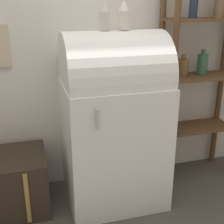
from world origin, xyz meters
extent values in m
plane|color=#4C4742|center=(0.00, 0.00, 0.00)|extent=(12.00, 12.00, 0.00)
cube|color=silver|center=(0.00, 0.58, 1.35)|extent=(7.00, 0.05, 2.70)
cube|color=white|center=(0.00, 0.22, 0.49)|extent=(0.76, 0.67, 0.99)
cylinder|color=white|center=(0.00, 0.22, 1.05)|extent=(0.74, 0.63, 0.63)
cylinder|color=#B7B7BC|center=(-0.21, -0.14, 0.85)|extent=(0.02, 0.02, 0.14)
cube|color=#33281E|center=(-0.89, 0.27, 0.23)|extent=(0.71, 0.49, 0.45)
cube|color=#AD8942|center=(-0.70, 0.02, 0.23)|extent=(0.03, 0.01, 0.41)
cylinder|color=brown|center=(0.50, 0.24, 0.95)|extent=(0.05, 0.05, 1.90)
cylinder|color=brown|center=(0.50, 0.51, 0.95)|extent=(0.05, 0.05, 1.90)
cylinder|color=brown|center=(1.14, 0.51, 0.95)|extent=(0.05, 0.05, 1.90)
cube|color=brown|center=(0.82, 0.37, 0.46)|extent=(0.66, 0.29, 0.02)
cube|color=brown|center=(0.82, 0.37, 0.94)|extent=(0.66, 0.29, 0.02)
cube|color=brown|center=(0.82, 0.37, 1.41)|extent=(0.66, 0.29, 0.02)
cylinder|color=#7F6647|center=(0.96, 0.40, 1.52)|extent=(0.09, 0.09, 0.19)
cylinder|color=#23334C|center=(0.73, 0.41, 1.50)|extent=(0.07, 0.07, 0.15)
cylinder|color=#335B3D|center=(0.85, 0.39, 1.04)|extent=(0.09, 0.09, 0.18)
cylinder|color=#335B3D|center=(0.85, 0.39, 1.15)|extent=(0.04, 0.04, 0.04)
cylinder|color=brown|center=(0.66, 0.39, 1.02)|extent=(0.10, 0.10, 0.15)
cylinder|color=brown|center=(0.66, 0.39, 1.12)|extent=(0.04, 0.04, 0.04)
cylinder|color=beige|center=(-0.07, 0.21, 1.43)|extent=(0.07, 0.07, 0.13)
cone|color=beige|center=(-0.07, 0.21, 1.53)|extent=(0.06, 0.06, 0.07)
cylinder|color=silver|center=(0.07, 0.21, 1.43)|extent=(0.09, 0.09, 0.13)
cone|color=silver|center=(0.07, 0.21, 1.53)|extent=(0.07, 0.07, 0.07)
camera|label=1|loc=(-0.62, -1.95, 1.58)|focal=50.00mm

